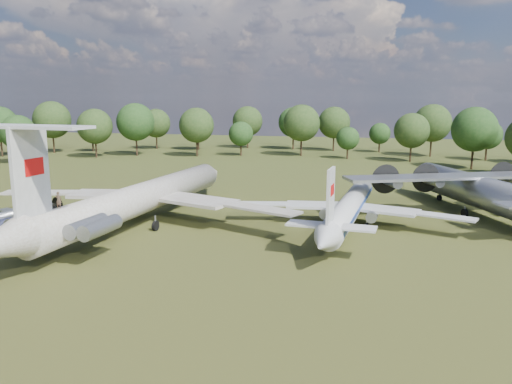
% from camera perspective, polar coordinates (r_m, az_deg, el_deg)
% --- Properties ---
extents(ground, '(300.00, 300.00, 0.00)m').
position_cam_1_polar(ground, '(67.78, -7.65, -3.33)').
color(ground, '#294316').
rests_on(ground, ground).
extents(il62_airliner, '(47.79, 59.41, 5.46)m').
position_cam_1_polar(il62_airliner, '(66.52, -12.96, -1.37)').
color(il62_airliner, silver).
rests_on(il62_airliner, ground).
extents(tu104_jet, '(33.72, 42.83, 4.03)m').
position_cam_1_polar(tu104_jet, '(64.79, 10.57, -2.25)').
color(tu104_jet, silver).
rests_on(tu104_jet, ground).
extents(an12_transport, '(51.57, 53.98, 5.60)m').
position_cam_1_polar(an12_transport, '(76.84, 24.11, -0.37)').
color(an12_transport, '#93969A').
rests_on(an12_transport, ground).
extents(small_prop_west, '(15.19, 17.59, 2.17)m').
position_cam_1_polar(small_prop_west, '(66.91, -26.78, -3.64)').
color(small_prop_west, black).
rests_on(small_prop_west, ground).
extents(small_prop_northwest, '(12.81, 15.24, 1.93)m').
position_cam_1_polar(small_prop_northwest, '(73.64, -25.20, -2.37)').
color(small_prop_northwest, '#A0A2A7').
rests_on(small_prop_northwest, ground).
extents(person_on_il62, '(0.63, 0.42, 1.69)m').
position_cam_1_polar(person_on_il62, '(53.69, -21.64, -0.84)').
color(person_on_il62, '#906849').
rests_on(person_on_il62, il62_airliner).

